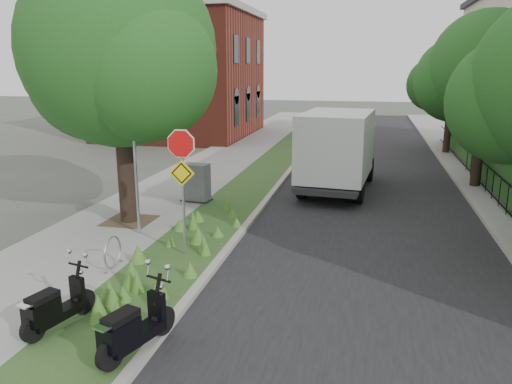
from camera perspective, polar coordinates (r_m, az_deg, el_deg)
ground at (r=11.67m, az=-2.59°, el=-9.20°), size 120.00×120.00×0.00m
sidewalk_near at (r=22.01m, az=-6.41°, el=2.11°), size 3.50×60.00×0.12m
verge at (r=21.28m, az=0.61°, el=1.78°), size 2.00×60.00×0.12m
kerb_near at (r=21.10m, az=3.27°, el=1.66°), size 0.20×60.00×0.13m
road at (r=20.84m, az=12.80°, el=1.00°), size 7.00×60.00×0.01m
kerb_far at (r=21.14m, az=22.32°, el=0.63°), size 0.20×60.00×0.13m
footpath_far at (r=21.50m, az=26.78°, el=0.36°), size 3.20×60.00×0.12m
street_tree_main at (r=14.91m, az=-15.53°, el=14.35°), size 6.21×5.54×7.66m
bare_post at (r=13.79m, az=-13.63°, el=3.29°), size 0.08×0.08×4.00m
bike_hoop at (r=11.94m, az=-16.08°, el=-6.65°), size 0.06×0.78×0.77m
sign_assembly at (r=11.94m, az=-8.48°, el=2.90°), size 0.94×0.08×3.22m
fence_far at (r=21.15m, az=24.34°, el=2.12°), size 0.04×24.00×1.00m
hedge_far at (r=21.31m, az=26.18°, el=2.00°), size 1.00×24.00×1.10m
brick_building at (r=34.61m, az=-8.41°, el=13.34°), size 9.40×10.40×8.30m
far_tree_b at (r=20.77m, az=24.64°, el=12.21°), size 4.83×4.31×6.56m
far_tree_c at (r=28.66m, az=21.41°, el=11.88°), size 4.37×3.89×5.93m
scooter_near at (r=9.59m, az=-22.36°, el=-12.53°), size 0.59×1.58×0.76m
scooter_far at (r=8.45m, az=-14.28°, el=-15.41°), size 0.70×1.67×0.82m
box_truck at (r=19.04m, az=9.40°, el=5.08°), size 2.72×5.88×2.58m
utility_cabinet at (r=17.21m, az=-6.83°, el=1.00°), size 1.03×0.75×1.29m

